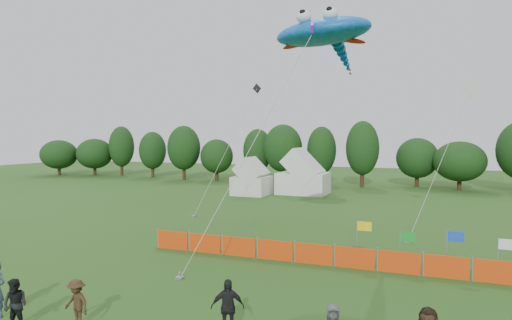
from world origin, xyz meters
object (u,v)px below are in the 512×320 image
at_px(spectator_b, 15,305).
at_px(spectator_d, 227,308).
at_px(spectator_c, 76,303).
at_px(barrier_fence, 313,254).
at_px(tent_left, 252,180).
at_px(tent_right, 303,176).
at_px(stingray_kite, 325,34).

height_order(spectator_b, spectator_d, spectator_d).
distance_m(spectator_b, spectator_c, 1.88).
bearing_deg(spectator_c, barrier_fence, 71.07).
bearing_deg(tent_left, spectator_c, -77.47).
relative_size(barrier_fence, spectator_c, 11.37).
distance_m(tent_right, spectator_b, 37.25).
bearing_deg(tent_right, stingray_kite, -71.96).
bearing_deg(barrier_fence, tent_left, 118.74).
bearing_deg(tent_right, spectator_d, -78.01).
bearing_deg(stingray_kite, barrier_fence, -93.35).
bearing_deg(stingray_kite, tent_right, 108.04).
bearing_deg(tent_left, stingray_kite, -59.32).
height_order(tent_left, barrier_fence, tent_left).
xyz_separation_m(spectator_d, stingray_kite, (0.57, 10.43, 10.54)).
bearing_deg(spectator_c, spectator_d, 23.10).
distance_m(tent_left, tent_right, 5.68).
height_order(tent_left, spectator_c, tent_left).
height_order(barrier_fence, spectator_c, spectator_c).
bearing_deg(spectator_b, tent_left, 88.26).
bearing_deg(tent_left, tent_right, 30.56).
distance_m(tent_left, barrier_fence, 26.67).
bearing_deg(spectator_b, spectator_d, 6.93).
bearing_deg(tent_right, spectator_b, -88.59).
xyz_separation_m(tent_left, barrier_fence, (12.81, -23.36, -1.12)).
bearing_deg(stingray_kite, spectator_d, -93.14).
bearing_deg(spectator_b, stingray_kite, 49.23).
height_order(spectator_c, spectator_d, spectator_d).
bearing_deg(tent_right, barrier_fence, -73.19).
height_order(barrier_fence, spectator_b, spectator_b).
bearing_deg(tent_right, spectator_c, -86.00).
height_order(spectator_b, stingray_kite, stingray_kite).
relative_size(tent_right, barrier_fence, 0.30).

